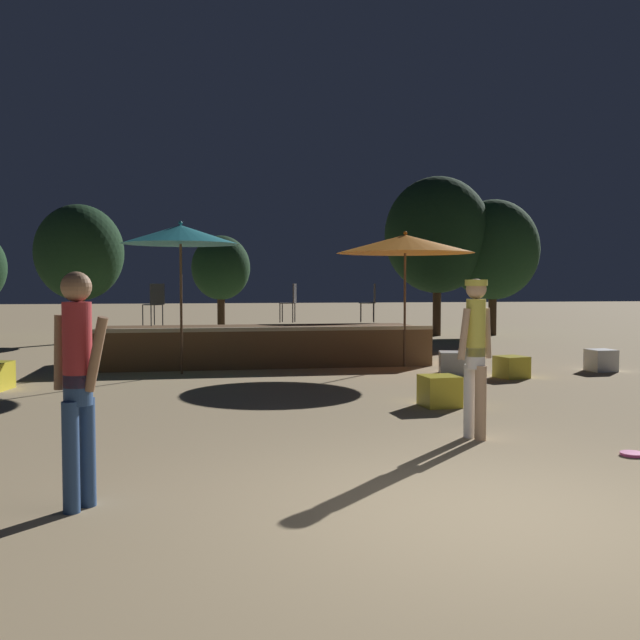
{
  "coord_description": "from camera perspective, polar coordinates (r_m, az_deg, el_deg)",
  "views": [
    {
      "loc": [
        -2.21,
        -5.05,
        1.77
      ],
      "look_at": [
        0.0,
        7.61,
        1.11
      ],
      "focal_mm": 40.0,
      "sensor_mm": 36.0,
      "label": 1
    }
  ],
  "objects": [
    {
      "name": "ground_plane",
      "position": [
        5.79,
        13.56,
        -14.97
      ],
      "size": [
        120.0,
        120.0,
        0.0
      ],
      "primitive_type": "plane",
      "color": "tan"
    },
    {
      "name": "wooden_deck",
      "position": [
        16.0,
        -4.81,
        -2.01
      ],
      "size": [
        7.19,
        2.58,
        0.87
      ],
      "color": "brown",
      "rests_on": "ground"
    },
    {
      "name": "patio_umbrella_0",
      "position": [
        14.17,
        -11.1,
        6.71
      ],
      "size": [
        2.27,
        2.27,
        2.99
      ],
      "color": "brown",
      "rests_on": "ground"
    },
    {
      "name": "patio_umbrella_1",
      "position": [
        15.27,
        6.83,
        6.05
      ],
      "size": [
        2.92,
        2.92,
        2.89
      ],
      "color": "brown",
      "rests_on": "ground"
    },
    {
      "name": "cube_seat_0",
      "position": [
        14.24,
        10.66,
        -3.39
      ],
      "size": [
        0.68,
        0.68,
        0.44
      ],
      "rotation": [
        0.0,
        0.0,
        -0.27
      ],
      "color": "white",
      "rests_on": "ground"
    },
    {
      "name": "cube_seat_2",
      "position": [
        15.52,
        21.56,
        -3.01
      ],
      "size": [
        0.52,
        0.52,
        0.44
      ],
      "rotation": [
        0.0,
        0.0,
        0.06
      ],
      "color": "white",
      "rests_on": "ground"
    },
    {
      "name": "cube_seat_3",
      "position": [
        10.46,
        9.54,
        -5.62
      ],
      "size": [
        0.54,
        0.54,
        0.45
      ],
      "rotation": [
        0.0,
        0.0,
        0.07
      ],
      "color": "yellow",
      "rests_on": "ground"
    },
    {
      "name": "cube_seat_4",
      "position": [
        13.89,
        15.07,
        -3.65
      ],
      "size": [
        0.61,
        0.61,
        0.41
      ],
      "rotation": [
        0.0,
        0.0,
        0.23
      ],
      "color": "yellow",
      "rests_on": "ground"
    },
    {
      "name": "person_0",
      "position": [
        8.27,
        12.34,
        -2.14
      ],
      "size": [
        0.49,
        0.3,
        1.83
      ],
      "rotation": [
        0.0,
        0.0,
        1.96
      ],
      "color": "tan",
      "rests_on": "ground"
    },
    {
      "name": "person_2",
      "position": [
        5.87,
        -18.8,
        -4.35
      ],
      "size": [
        0.48,
        0.36,
        1.87
      ],
      "rotation": [
        0.0,
        0.0,
        4.13
      ],
      "color": "#2D4C7F",
      "rests_on": "ground"
    },
    {
      "name": "bistro_chair_0",
      "position": [
        16.59,
        -2.31,
        1.69
      ],
      "size": [
        0.43,
        0.43,
        0.9
      ],
      "rotation": [
        0.0,
        0.0,
        4.41
      ],
      "color": "#47474C",
      "rests_on": "wooden_deck"
    },
    {
      "name": "bistro_chair_1",
      "position": [
        15.69,
        -13.06,
        1.55
      ],
      "size": [
        0.48,
        0.48,
        0.9
      ],
      "rotation": [
        0.0,
        0.0,
        3.82
      ],
      "color": "#2D3338",
      "rests_on": "wooden_deck"
    },
    {
      "name": "bistro_chair_2",
      "position": [
        16.72,
        4.11,
        1.7
      ],
      "size": [
        0.42,
        0.41,
        0.9
      ],
      "rotation": [
        0.0,
        0.0,
        4.51
      ],
      "color": "#2D3338",
      "rests_on": "wooden_deck"
    },
    {
      "name": "frisbee_disc",
      "position": [
        8.12,
        23.73,
        -9.78
      ],
      "size": [
        0.25,
        0.25,
        0.03
      ],
      "color": "#E54C99",
      "rests_on": "ground"
    },
    {
      "name": "background_tree_1",
      "position": [
        22.53,
        -18.7,
        5.1
      ],
      "size": [
        2.6,
        2.6,
        4.13
      ],
      "color": "#3D2B1C",
      "rests_on": "ground"
    },
    {
      "name": "background_tree_2",
      "position": [
        24.55,
        9.38,
        6.71
      ],
      "size": [
        3.57,
        3.57,
        5.38
      ],
      "color": "#3D2B1C",
      "rests_on": "ground"
    },
    {
      "name": "background_tree_3",
      "position": [
        25.07,
        13.69,
        5.46
      ],
      "size": [
        3.09,
        3.09,
        4.63
      ],
      "color": "#3D2B1C",
      "rests_on": "ground"
    },
    {
      "name": "background_tree_4",
      "position": [
        26.53,
        -7.94,
        4.13
      ],
      "size": [
        2.15,
        2.15,
        3.54
      ],
      "color": "#3D2B1C",
      "rests_on": "ground"
    }
  ]
}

